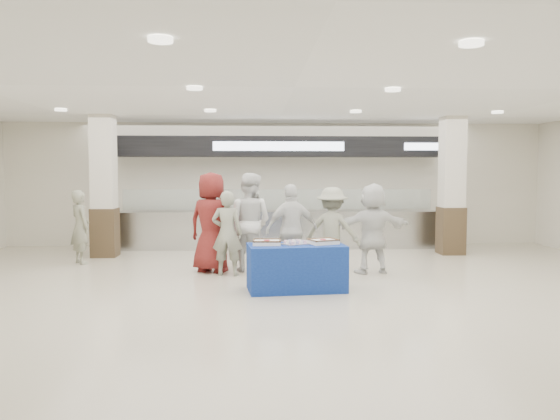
{
  "coord_description": "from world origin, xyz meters",
  "views": [
    {
      "loc": [
        -0.63,
        -8.31,
        1.92
      ],
      "look_at": [
        -0.14,
        1.6,
        1.23
      ],
      "focal_mm": 35.0,
      "sensor_mm": 36.0,
      "label": 1
    }
  ],
  "objects": [
    {
      "name": "civilian_maroon",
      "position": [
        -1.43,
        2.15,
        0.96
      ],
      "size": [
        1.1,
        0.93,
        1.92
      ],
      "primitive_type": "imported",
      "rotation": [
        0.0,
        0.0,
        2.73
      ],
      "color": "maroon",
      "rests_on": "ground"
    },
    {
      "name": "sheet_cake_right",
      "position": [
        0.51,
        0.48,
        0.8
      ],
      "size": [
        0.54,
        0.48,
        0.09
      ],
      "color": "white",
      "rests_on": "display_table"
    },
    {
      "name": "serving_line",
      "position": [
        0.0,
        5.4,
        1.16
      ],
      "size": [
        8.7,
        0.85,
        2.8
      ],
      "color": "#ADB0B4",
      "rests_on": "ground"
    },
    {
      "name": "soldier_a",
      "position": [
        -1.11,
        1.78,
        0.79
      ],
      "size": [
        0.62,
        0.45,
        1.58
      ],
      "primitive_type": "imported",
      "rotation": [
        0.0,
        0.0,
        3.01
      ],
      "color": "gray",
      "rests_on": "ground"
    },
    {
      "name": "chef_short",
      "position": [
        0.09,
        1.74,
        0.85
      ],
      "size": [
        1.07,
        0.66,
        1.7
      ],
      "primitive_type": "imported",
      "rotation": [
        0.0,
        0.0,
        3.41
      ],
      "color": "white",
      "rests_on": "ground"
    },
    {
      "name": "soldier_bg",
      "position": [
        -4.25,
        3.25,
        0.77
      ],
      "size": [
        0.64,
        0.67,
        1.55
      ],
      "primitive_type": "imported",
      "rotation": [
        0.0,
        0.0,
        2.26
      ],
      "color": "gray",
      "rests_on": "ground"
    },
    {
      "name": "civilian_white",
      "position": [
        1.63,
        1.89,
        0.86
      ],
      "size": [
        1.65,
        0.74,
        1.71
      ],
      "primitive_type": "imported",
      "rotation": [
        0.0,
        0.0,
        3.29
      ],
      "color": "white",
      "rests_on": "ground"
    },
    {
      "name": "chef_tall",
      "position": [
        -0.71,
        2.24,
        0.95
      ],
      "size": [
        1.14,
        1.03,
        1.9
      ],
      "primitive_type": "imported",
      "rotation": [
        0.0,
        0.0,
        2.73
      ],
      "color": "white",
      "rests_on": "ground"
    },
    {
      "name": "display_table",
      "position": [
        0.07,
        0.43,
        0.38
      ],
      "size": [
        1.62,
        0.94,
        0.75
      ],
      "primitive_type": "cube",
      "rotation": [
        0.0,
        0.0,
        0.11
      ],
      "color": "navy",
      "rests_on": "ground"
    },
    {
      "name": "sheet_cake_left",
      "position": [
        -0.41,
        0.42,
        0.8
      ],
      "size": [
        0.46,
        0.36,
        0.09
      ],
      "color": "white",
      "rests_on": "display_table"
    },
    {
      "name": "cupcake_tray",
      "position": [
        0.05,
        0.46,
        0.78
      ],
      "size": [
        0.49,
        0.45,
        0.06
      ],
      "color": "#A2A2A7",
      "rests_on": "display_table"
    },
    {
      "name": "ground",
      "position": [
        0.0,
        0.0,
        0.0
      ],
      "size": [
        14.0,
        14.0,
        0.0
      ],
      "primitive_type": "plane",
      "color": "beige",
      "rests_on": "ground"
    },
    {
      "name": "column_right",
      "position": [
        4.0,
        4.2,
        1.53
      ],
      "size": [
        0.55,
        0.55,
        3.2
      ],
      "color": "#372919",
      "rests_on": "ground"
    },
    {
      "name": "column_left",
      "position": [
        -4.0,
        4.2,
        1.53
      ],
      "size": [
        0.55,
        0.55,
        3.2
      ],
      "color": "#372919",
      "rests_on": "ground"
    },
    {
      "name": "soldier_b",
      "position": [
        0.87,
        1.96,
        0.82
      ],
      "size": [
        1.19,
        0.91,
        1.63
      ],
      "primitive_type": "imported",
      "rotation": [
        0.0,
        0.0,
        2.82
      ],
      "color": "gray",
      "rests_on": "ground"
    }
  ]
}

